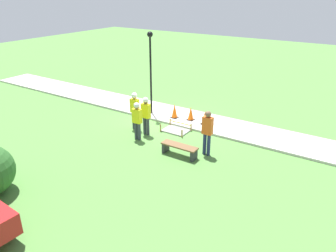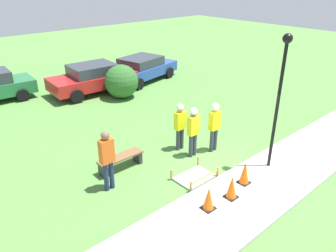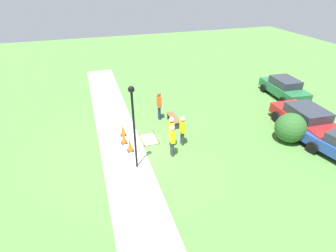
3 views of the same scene
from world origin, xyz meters
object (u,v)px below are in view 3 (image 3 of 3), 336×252
object	(u,v)px
worker_supervisor	(172,138)
worker_trainee	(183,128)
park_bench	(174,119)
parked_car_green	(284,88)
traffic_cone_far_patch	(124,138)
traffic_cone_sidewalk_edge	(130,145)
parked_car_red	(306,119)
worker_assistant	(171,129)
bystander_in_orange_shirt	(159,104)
traffic_cone_near_patch	(123,130)
lamppost_near	(133,118)

from	to	relation	value
worker_supervisor	worker_trainee	world-z (taller)	worker_supervisor
park_bench	parked_car_green	world-z (taller)	parked_car_green
worker_trainee	parked_car_green	bearing A→B (deg)	111.02
traffic_cone_far_patch	traffic_cone_sidewalk_edge	size ratio (longest dim) A/B	0.95
parked_car_red	parked_car_green	xyz separation A→B (m)	(-4.48, 2.06, -0.02)
traffic_cone_sidewalk_edge	worker_assistant	world-z (taller)	worker_assistant
parked_car_red	worker_assistant	bearing A→B (deg)	-92.43
traffic_cone_sidewalk_edge	bystander_in_orange_shirt	bearing A→B (deg)	140.97
traffic_cone_far_patch	parked_car_green	xyz separation A→B (m)	(-2.72, 12.58, 0.32)
traffic_cone_near_patch	lamppost_near	world-z (taller)	lamppost_near
traffic_cone_far_patch	lamppost_near	size ratio (longest dim) A/B	0.16
traffic_cone_sidewalk_edge	worker_assistant	size ratio (longest dim) A/B	0.40
parked_car_red	traffic_cone_near_patch	bearing A→B (deg)	-100.58
worker_supervisor	worker_assistant	size ratio (longest dim) A/B	1.01
park_bench	worker_supervisor	xyz separation A→B (m)	(3.12, -1.14, 0.75)
worker_trainee	parked_car_red	size ratio (longest dim) A/B	0.38
worker_assistant	worker_trainee	size ratio (longest dim) A/B	1.03
park_bench	lamppost_near	bearing A→B (deg)	-40.76
worker_supervisor	worker_trainee	size ratio (longest dim) A/B	1.04
traffic_cone_near_patch	bystander_in_orange_shirt	distance (m)	2.99
worker_supervisor	worker_trainee	xyz separation A→B (m)	(-0.81, 0.86, -0.05)
worker_assistant	parked_car_red	world-z (taller)	worker_assistant
traffic_cone_near_patch	park_bench	bearing A→B (deg)	99.54
worker_trainee	park_bench	bearing A→B (deg)	172.99
lamppost_near	traffic_cone_near_patch	bearing A→B (deg)	-177.05
traffic_cone_far_patch	park_bench	bearing A→B (deg)	112.36
traffic_cone_far_patch	lamppost_near	distance (m)	3.24
worker_assistant	traffic_cone_far_patch	bearing A→B (deg)	-111.21
worker_supervisor	worker_trainee	distance (m)	1.18
traffic_cone_far_patch	worker_assistant	bearing A→B (deg)	68.79
worker_assistant	parked_car_green	size ratio (longest dim) A/B	0.42
worker_assistant	parked_car_red	size ratio (longest dim) A/B	0.39
park_bench	bystander_in_orange_shirt	size ratio (longest dim) A/B	0.81
lamppost_near	parked_car_green	size ratio (longest dim) A/B	0.99
parked_car_red	parked_car_green	size ratio (longest dim) A/B	1.07
park_bench	lamppost_near	size ratio (longest dim) A/B	0.36
worker_trainee	traffic_cone_sidewalk_edge	bearing A→B (deg)	-92.18
worker_assistant	bystander_in_orange_shirt	distance (m)	3.17
lamppost_near	parked_car_green	distance (m)	13.43
traffic_cone_near_patch	parked_car_green	world-z (taller)	parked_car_green
park_bench	worker_assistant	world-z (taller)	worker_assistant
worker_supervisor	lamppost_near	world-z (taller)	lamppost_near
worker_supervisor	parked_car_green	size ratio (longest dim) A/B	0.43
traffic_cone_far_patch	bystander_in_orange_shirt	xyz separation A→B (m)	(-2.22, 2.66, 0.63)
traffic_cone_near_patch	parked_car_red	world-z (taller)	parked_car_red
worker_supervisor	worker_assistant	world-z (taller)	worker_supervisor
traffic_cone_near_patch	worker_trainee	size ratio (longest dim) A/B	0.38
bystander_in_orange_shirt	parked_car_red	distance (m)	8.81
lamppost_near	park_bench	bearing A→B (deg)	139.24
worker_supervisor	worker_assistant	distance (m)	0.84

